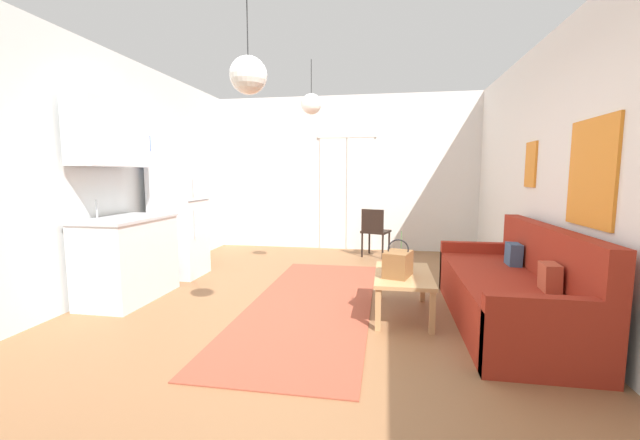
% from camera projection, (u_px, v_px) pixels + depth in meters
% --- Properties ---
extents(ground_plane, '(5.35, 8.06, 0.10)m').
position_uv_depth(ground_plane, '(300.00, 328.00, 3.66)').
color(ground_plane, '#8E603D').
extents(wall_back, '(4.95, 0.13, 2.80)m').
position_uv_depth(wall_back, '(344.00, 174.00, 7.19)').
color(wall_back, white).
rests_on(wall_back, ground_plane).
extents(wall_right, '(0.12, 7.66, 2.80)m').
position_uv_depth(wall_right, '(597.00, 172.00, 3.09)').
color(wall_right, white).
rests_on(wall_right, ground_plane).
extents(wall_left, '(0.12, 7.66, 2.80)m').
position_uv_depth(wall_left, '(63.00, 172.00, 3.90)').
color(wall_left, silver).
rests_on(wall_left, ground_plane).
extents(area_rug, '(1.27, 3.51, 0.01)m').
position_uv_depth(area_rug, '(312.00, 303.00, 4.20)').
color(area_rug, '#9E4733').
rests_on(area_rug, ground_plane).
extents(couch, '(0.86, 2.20, 0.92)m').
position_uv_depth(couch, '(514.00, 293.00, 3.59)').
color(couch, maroon).
rests_on(couch, ground_plane).
extents(coffee_table, '(0.55, 0.99, 0.42)m').
position_uv_depth(coffee_table, '(403.00, 278.00, 3.83)').
color(coffee_table, tan).
rests_on(coffee_table, ground_plane).
extents(bamboo_vase, '(0.08, 0.08, 0.39)m').
position_uv_depth(bamboo_vase, '(401.00, 260.00, 4.01)').
color(bamboo_vase, beige).
rests_on(bamboo_vase, coffee_table).
extents(handbag, '(0.30, 0.36, 0.36)m').
position_uv_depth(handbag, '(398.00, 264.00, 3.70)').
color(handbag, brown).
rests_on(handbag, coffee_table).
extents(refrigerator, '(0.61, 0.59, 1.67)m').
position_uv_depth(refrigerator, '(179.00, 215.00, 5.27)').
color(refrigerator, white).
rests_on(refrigerator, ground_plane).
extents(kitchen_counter, '(0.62, 1.08, 2.16)m').
position_uv_depth(kitchen_counter, '(123.00, 226.00, 4.26)').
color(kitchen_counter, silver).
rests_on(kitchen_counter, ground_plane).
extents(accent_chair, '(0.52, 0.51, 0.81)m').
position_uv_depth(accent_chair, '(375.00, 230.00, 6.52)').
color(accent_chair, black).
rests_on(accent_chair, ground_plane).
extents(pendant_lamp_near, '(0.26, 0.26, 0.86)m').
position_uv_depth(pendant_lamp_near, '(248.00, 75.00, 2.72)').
color(pendant_lamp_near, black).
extents(pendant_lamp_far, '(0.26, 0.26, 0.67)m').
position_uv_depth(pendant_lamp_far, '(311.00, 104.00, 4.89)').
color(pendant_lamp_far, black).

